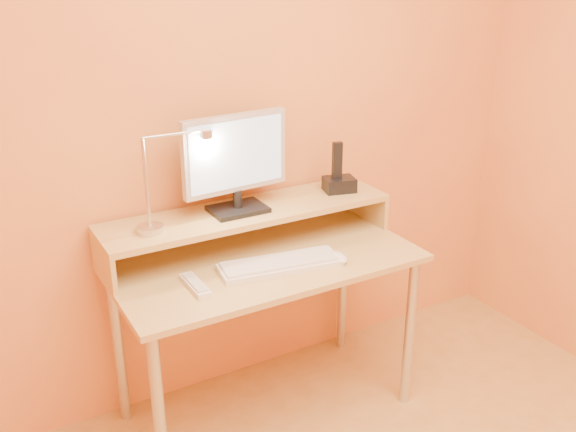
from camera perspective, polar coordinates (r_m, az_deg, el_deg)
wall_back at (r=2.59m, az=-5.53°, el=9.47°), size 3.00×0.04×2.50m
desk_leg_fl at (r=2.32m, az=-11.52°, el=-17.54°), size 0.04×0.04×0.69m
desk_leg_fr at (r=2.76m, az=10.90°, el=-10.31°), size 0.04×0.04×0.69m
desk_leg_bl at (r=2.71m, az=-15.02°, el=-11.40°), size 0.04×0.04×0.69m
desk_leg_br at (r=3.10m, az=4.95°, el=-6.15°), size 0.04×0.04×0.69m
desk_lower at (r=2.49m, az=-2.01°, el=-4.17°), size 1.20×0.60×0.02m
shelf_riser_left at (r=2.41m, az=-16.33°, el=-4.00°), size 0.02×0.30×0.14m
shelf_riser_right at (r=2.87m, az=7.04°, el=1.01°), size 0.02×0.30×0.14m
desk_shelf at (r=2.55m, az=-3.64°, el=0.35°), size 1.20×0.30×0.02m
monitor_foot at (r=2.53m, az=-4.54°, el=0.62°), size 0.22×0.16×0.02m
monitor_neck at (r=2.51m, az=-4.57°, el=1.56°), size 0.04×0.04×0.07m
monitor_panel at (r=2.46m, az=-4.80°, el=5.67°), size 0.45×0.07×0.30m
monitor_back at (r=2.48m, az=-5.03°, el=5.80°), size 0.40×0.05×0.26m
monitor_screen at (r=2.44m, az=-4.62°, el=5.57°), size 0.40×0.04×0.26m
lamp_base at (r=2.38m, az=-12.33°, el=-1.15°), size 0.10×0.10×0.02m
lamp_post at (r=2.31m, az=-12.68°, el=2.90°), size 0.01×0.01×0.33m
lamp_arm at (r=2.30m, az=-10.16°, el=7.29°), size 0.24×0.01×0.01m
lamp_head at (r=2.35m, az=-7.37°, el=7.36°), size 0.04×0.04×0.03m
lamp_bulb at (r=2.35m, az=-7.35°, el=6.98°), size 0.03×0.03×0.00m
phone_dock at (r=2.75m, az=4.65°, el=2.86°), size 0.15×0.13×0.06m
phone_handset at (r=2.70m, az=4.45°, el=5.01°), size 0.04×0.03×0.16m
phone_led at (r=2.73m, az=6.03°, el=2.70°), size 0.01×0.00×0.04m
keyboard at (r=2.41m, az=-0.71°, el=-4.44°), size 0.49×0.22×0.02m
mouse at (r=2.47m, az=4.50°, el=-3.73°), size 0.07×0.11×0.04m
remote_control at (r=2.30m, az=-8.39°, el=-6.18°), size 0.05×0.19×0.02m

